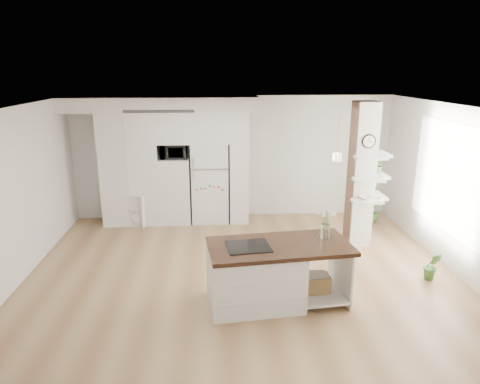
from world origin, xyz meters
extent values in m
cube|color=tan|center=(0.00, 0.00, 0.00)|extent=(7.00, 6.00, 0.01)
cube|color=white|center=(0.00, 0.00, 2.70)|extent=(7.00, 6.00, 0.04)
cube|color=silver|center=(0.00, 3.00, 1.35)|extent=(7.00, 0.04, 2.70)
cube|color=silver|center=(0.00, -3.00, 1.35)|extent=(7.00, 0.04, 2.70)
cube|color=silver|center=(-3.50, 0.00, 1.35)|extent=(0.04, 6.00, 2.70)
cube|color=silver|center=(3.50, 0.00, 1.35)|extent=(0.04, 6.00, 2.70)
cube|color=white|center=(-2.20, 2.67, 1.20)|extent=(1.20, 0.65, 2.40)
cube|color=white|center=(-1.27, 2.67, 0.71)|extent=(0.65, 0.65, 1.42)
cube|color=white|center=(-1.27, 2.67, 2.08)|extent=(0.65, 0.65, 0.65)
cube|color=white|center=(-0.53, 2.67, 2.08)|extent=(0.85, 0.65, 0.65)
cube|color=white|center=(0.10, 2.67, 1.20)|extent=(0.40, 0.65, 2.40)
cube|color=silver|center=(-1.50, 2.65, 2.55)|extent=(4.00, 0.70, 0.30)
cube|color=#262626|center=(-1.50, 2.31, 2.44)|extent=(1.40, 0.04, 0.06)
cube|color=white|center=(-0.53, 2.68, 0.88)|extent=(0.78, 0.66, 1.75)
cube|color=#B2B2B7|center=(-0.53, 2.34, 1.24)|extent=(0.78, 0.01, 0.03)
cube|color=silver|center=(2.30, 1.20, 1.35)|extent=(0.40, 0.40, 2.70)
cube|color=#A3755B|center=(2.09, 1.20, 1.35)|extent=(0.02, 0.40, 2.70)
cube|color=#A3755B|center=(2.30, 1.41, 1.35)|extent=(0.40, 0.02, 2.70)
cylinder|color=black|center=(2.30, 0.99, 2.02)|extent=(0.25, 0.03, 0.25)
cylinder|color=white|center=(2.30, 0.98, 2.02)|extent=(0.21, 0.01, 0.21)
plane|color=white|center=(3.48, 0.30, 1.50)|extent=(0.00, 2.40, 2.40)
cylinder|color=white|center=(1.70, 0.15, 2.12)|extent=(0.12, 0.12, 0.10)
cube|color=white|center=(0.12, -0.89, 0.42)|extent=(1.38, 0.98, 0.83)
cube|color=white|center=(1.06, -0.78, 0.11)|extent=(0.78, 0.92, 0.04)
cube|color=white|center=(1.39, -0.75, 0.42)|extent=(0.12, 0.84, 0.83)
cube|color=black|center=(0.47, -0.85, 0.86)|extent=(2.08, 1.16, 0.06)
cube|color=black|center=(0.02, -0.90, 0.90)|extent=(0.65, 0.56, 0.01)
cube|color=#A27E4E|center=(1.01, -0.79, 0.25)|extent=(0.43, 0.34, 0.25)
cylinder|color=white|center=(1.15, -0.67, 1.00)|extent=(0.12, 0.12, 0.22)
cube|color=white|center=(-2.44, 2.58, 0.35)|extent=(0.13, 0.33, 0.70)
cube|color=white|center=(-1.91, 2.42, 0.35)|extent=(0.13, 0.33, 0.70)
cube|color=white|center=(-2.17, 2.50, 0.68)|extent=(0.66, 0.50, 0.03)
cube|color=white|center=(-2.17, 2.50, 0.38)|extent=(0.63, 0.49, 0.03)
sphere|color=white|center=(-2.10, 2.48, 0.17)|extent=(0.34, 0.34, 0.34)
imported|color=#418133|center=(3.00, -0.34, 0.23)|extent=(0.31, 0.27, 0.47)
imported|color=#418133|center=(3.00, 2.34, 0.26)|extent=(0.34, 0.34, 0.53)
imported|color=#2D2D2D|center=(-1.27, 2.62, 1.57)|extent=(0.54, 0.37, 0.30)
imported|color=#418133|center=(2.63, 1.30, 1.52)|extent=(0.27, 0.23, 0.30)
imported|color=white|center=(2.30, 0.90, 1.00)|extent=(0.22, 0.22, 0.05)
camera|label=1|loc=(-0.43, -6.32, 3.26)|focal=32.00mm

